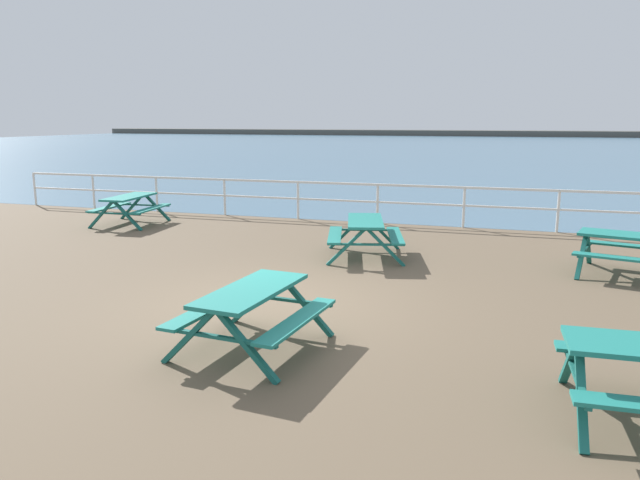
% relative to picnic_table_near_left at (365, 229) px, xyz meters
% --- Properties ---
extents(ground_plane, '(30.00, 24.00, 0.20)m').
position_rel_picnic_table_near_left_xyz_m(ground_plane, '(-0.62, -3.66, -0.68)').
color(ground_plane, brown).
extents(sea_band, '(142.00, 90.00, 0.01)m').
position_rel_picnic_table_near_left_xyz_m(sea_band, '(-0.62, 49.09, -0.58)').
color(sea_band, '#476B84').
rests_on(sea_band, ground).
extents(distant_shoreline, '(142.00, 6.00, 1.80)m').
position_rel_picnic_table_near_left_xyz_m(distant_shoreline, '(-0.62, 92.09, -0.58)').
color(distant_shoreline, '#4C4C47').
rests_on(distant_shoreline, ground).
extents(seaward_railing, '(23.07, 0.07, 1.08)m').
position_rel_picnic_table_near_left_xyz_m(seaward_railing, '(-0.62, 4.09, 0.18)').
color(seaward_railing, white).
rests_on(seaward_railing, ground).
extents(picnic_table_near_left, '(1.90, 2.12, 0.80)m').
position_rel_picnic_table_near_left_xyz_m(picnic_table_near_left, '(0.00, 0.00, 0.00)').
color(picnic_table_near_left, '#1E7A70').
rests_on(picnic_table_near_left, ground).
extents(picnic_table_far_left, '(1.70, 1.94, 0.80)m').
position_rel_picnic_table_near_left_xyz_m(picnic_table_far_left, '(-0.16, -5.36, 0.00)').
color(picnic_table_far_left, '#1E7A70').
rests_on(picnic_table_far_left, ground).
extents(picnic_table_seaward, '(2.11, 1.90, 0.80)m').
position_rel_picnic_table_near_left_xyz_m(picnic_table_seaward, '(4.95, -0.13, 0.00)').
color(picnic_table_seaward, '#1E7A70').
rests_on(picnic_table_seaward, ground).
extents(picnic_table_corner, '(1.67, 1.92, 0.80)m').
position_rel_picnic_table_near_left_xyz_m(picnic_table_corner, '(-6.93, 1.86, 0.00)').
color(picnic_table_corner, '#1E7A70').
rests_on(picnic_table_corner, ground).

